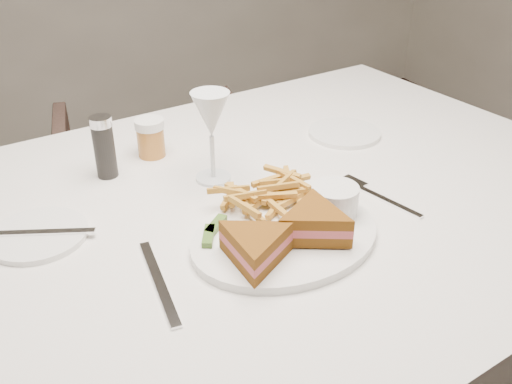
{
  "coord_description": "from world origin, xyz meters",
  "views": [
    {
      "loc": [
        -0.04,
        -0.47,
        1.28
      ],
      "look_at": [
        0.32,
        0.28,
        0.8
      ],
      "focal_mm": 40.0,
      "sensor_mm": 36.0,
      "label": 1
    }
  ],
  "objects": [
    {
      "name": "table",
      "position": [
        0.32,
        0.33,
        0.38
      ],
      "size": [
        1.59,
        1.17,
        0.75
      ],
      "primitive_type": "cube",
      "rotation": [
        0.0,
        0.0,
        0.14
      ],
      "color": "silver",
      "rests_on": "ground"
    },
    {
      "name": "chair_far",
      "position": [
        0.39,
        1.16,
        0.32
      ],
      "size": [
        0.71,
        0.68,
        0.64
      ],
      "primitive_type": "imported",
      "rotation": [
        0.0,
        0.0,
        2.98
      ],
      "color": "#49342D",
      "rests_on": "ground"
    },
    {
      "name": "table_setting",
      "position": [
        0.32,
        0.29,
        0.79
      ],
      "size": [
        0.83,
        0.57,
        0.18
      ],
      "color": "white",
      "rests_on": "table"
    }
  ]
}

